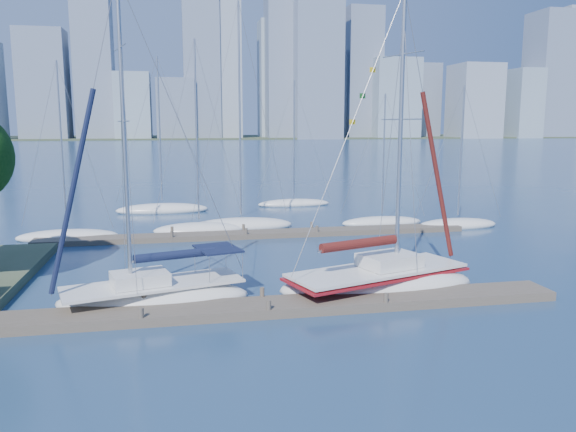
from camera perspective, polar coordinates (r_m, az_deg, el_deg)
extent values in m
plane|color=navy|center=(23.97, -2.31, -9.72)|extent=(700.00, 700.00, 0.00)
cube|color=brown|center=(23.91, -2.32, -9.26)|extent=(26.00, 2.00, 0.40)
cube|color=brown|center=(39.53, -2.96, -1.85)|extent=(30.00, 1.80, 0.36)
cube|color=#38472D|center=(342.52, -10.52, 7.81)|extent=(800.00, 100.00, 1.50)
ellipsoid|color=silver|center=(25.51, -13.43, -8.22)|extent=(8.67, 4.78, 1.45)
cube|color=silver|center=(25.31, -13.49, -6.76)|extent=(8.03, 4.41, 0.12)
cube|color=silver|center=(25.11, -14.81, -6.15)|extent=(2.70, 2.30, 0.53)
cylinder|color=silver|center=(24.18, -16.31, 7.72)|extent=(0.17, 0.17, 12.67)
cylinder|color=silver|center=(25.26, -11.39, -4.12)|extent=(3.80, 1.12, 0.10)
cylinder|color=black|center=(25.24, -11.40, -3.91)|extent=(3.57, 1.32, 0.39)
cube|color=black|center=(25.77, -7.15, -3.30)|extent=(2.28, 2.67, 0.08)
ellipsoid|color=silver|center=(27.02, 9.08, -7.01)|extent=(9.91, 5.92, 1.65)
cube|color=silver|center=(26.82, 9.12, -5.43)|extent=(9.18, 5.47, 0.13)
cube|color=silver|center=(27.13, 10.24, -4.45)|extent=(3.14, 2.74, 0.61)
cylinder|color=silver|center=(26.66, 11.35, 8.25)|extent=(0.20, 0.20, 12.61)
cylinder|color=silver|center=(25.85, 7.24, -3.05)|extent=(4.27, 1.52, 0.11)
cylinder|color=#4E1110|center=(25.82, 7.24, -2.81)|extent=(4.03, 1.72, 0.44)
cube|color=maroon|center=(26.86, 9.11, -5.82)|extent=(9.40, 5.65, 0.11)
ellipsoid|color=silver|center=(41.38, -21.48, -1.98)|extent=(7.06, 4.21, 1.03)
cylinder|color=silver|center=(40.69, -22.01, 6.69)|extent=(0.11, 0.11, 10.99)
ellipsoid|color=silver|center=(41.44, -9.01, -1.41)|extent=(6.89, 3.46, 1.11)
cylinder|color=silver|center=(40.74, -9.26, 8.51)|extent=(0.12, 0.12, 12.66)
ellipsoid|color=silver|center=(42.53, -4.77, -1.01)|extent=(8.22, 4.91, 1.26)
cylinder|color=silver|center=(41.86, -4.93, 10.63)|extent=(0.14, 0.14, 15.34)
ellipsoid|color=silver|center=(44.76, 9.51, -0.66)|extent=(6.80, 4.02, 0.99)
cylinder|color=silver|center=(44.17, 9.70, 6.17)|extent=(0.11, 0.11, 9.22)
ellipsoid|color=silver|center=(44.92, 16.84, -0.88)|extent=(6.66, 3.85, 1.06)
cylinder|color=silver|center=(44.31, 17.19, 6.30)|extent=(0.12, 0.12, 9.71)
ellipsoid|color=silver|center=(51.68, -12.63, 0.61)|extent=(8.45, 3.75, 1.21)
cylinder|color=silver|center=(51.13, -12.91, 8.55)|extent=(0.13, 0.13, 12.53)
ellipsoid|color=silver|center=(54.61, 0.61, 1.25)|extent=(7.27, 2.90, 0.97)
cylinder|color=silver|center=(54.09, 0.62, 7.79)|extent=(0.11, 0.11, 11.04)
cube|color=slate|center=(317.56, -23.58, 12.09)|extent=(23.36, 17.63, 55.15)
cube|color=#8992A4|center=(334.95, -18.90, 10.67)|extent=(15.47, 17.61, 37.64)
cube|color=gray|center=(308.31, -15.45, 10.68)|extent=(17.99, 19.81, 34.26)
cube|color=slate|center=(309.20, -11.34, 10.60)|extent=(19.77, 16.86, 31.83)
cube|color=#8992A4|center=(314.47, -6.65, 14.99)|extent=(19.18, 14.99, 78.90)
cube|color=gray|center=(332.68, -1.43, 13.61)|extent=(17.05, 17.46, 65.98)
cube|color=slate|center=(311.46, 2.98, 14.85)|extent=(25.27, 18.95, 76.35)
cube|color=#8992A4|center=(331.40, 5.77, 12.06)|extent=(14.17, 17.11, 48.45)
cube|color=gray|center=(324.98, 10.75, 11.61)|extent=(25.11, 18.80, 43.90)
cube|color=slate|center=(364.72, 13.65, 11.29)|extent=(15.15, 17.52, 44.55)
cube|color=#8992A4|center=(345.01, 18.41, 10.97)|extent=(24.34, 23.94, 41.66)
cube|color=gray|center=(360.81, 22.68, 10.47)|extent=(15.72, 21.38, 39.51)
cube|color=slate|center=(375.30, 25.10, 12.78)|extent=(23.63, 23.60, 72.65)
cube|color=#8992A4|center=(407.25, 26.69, 12.81)|extent=(16.69, 17.08, 79.47)
cube|color=slate|center=(318.22, -19.23, 16.70)|extent=(18.97, 18.00, 103.38)
cube|color=slate|center=(315.02, -8.82, 16.12)|extent=(19.09, 18.00, 91.92)
cube|color=slate|center=(320.27, -0.42, 16.35)|extent=(19.76, 18.00, 94.55)
cube|color=slate|center=(330.29, 7.52, 14.10)|extent=(19.62, 18.00, 72.09)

